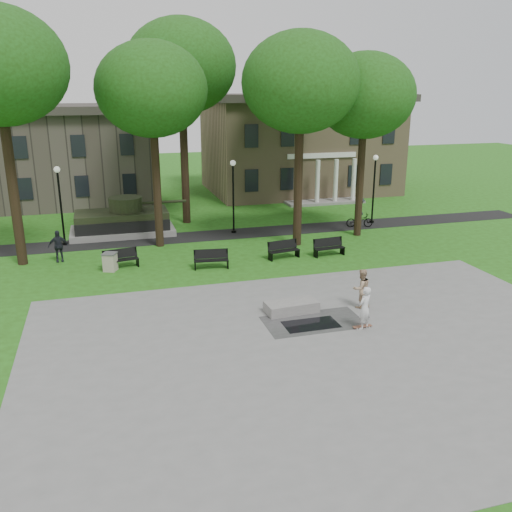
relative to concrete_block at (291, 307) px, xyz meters
The scene contains 26 objects.
ground 1.29m from the concrete_block, 75.09° to the left, with size 120.00×120.00×0.00m, color #255313.
plaza 3.80m from the concrete_block, 85.06° to the right, with size 22.00×16.00×0.02m, color gray.
footpath 13.23m from the concrete_block, 88.59° to the left, with size 44.00×2.60×0.01m, color black.
building_right 29.40m from the concrete_block, 69.23° to the left, with size 17.00×12.00×8.60m.
building_left 29.90m from the concrete_block, 111.06° to the left, with size 15.00×10.00×7.20m, color #4C443D.
tree_1 15.19m from the concrete_block, 109.59° to the left, with size 6.20×6.20×11.63m.
tree_2 13.84m from the concrete_block, 68.52° to the left, with size 6.60×6.60×12.16m.
tree_3 15.94m from the concrete_block, 52.18° to the left, with size 6.00×6.00×11.19m.
tree_4 20.06m from the concrete_block, 95.55° to the left, with size 7.20×7.20×13.50m.
tree_5 21.20m from the concrete_block, 68.94° to the left, with size 6.40×6.40×12.44m.
lamp_left 16.82m from the concrete_block, 125.57° to the left, with size 0.36×0.36×4.73m.
lamp_mid 13.79m from the concrete_block, 86.50° to the left, with size 0.36×0.36×4.73m.
lamp_right 17.51m from the concrete_block, 51.32° to the left, with size 0.36×0.36×4.73m.
tank_monument 16.42m from the concrete_block, 111.93° to the left, with size 7.45×3.40×2.40m.
puddle 1.50m from the concrete_block, 77.82° to the right, with size 2.20×1.20×0.00m, color black.
concrete_block is the anchor object (origin of this frame).
skateboard 3.14m from the concrete_block, 46.81° to the right, with size 0.78×0.20×0.07m, color brown.
skateboarder 3.27m from the concrete_block, 47.82° to the right, with size 0.63×0.42×1.74m, color silver.
friend_watching 3.11m from the concrete_block, ahead, with size 0.83×0.65×1.72m, color tan.
pedestrian_walker 14.10m from the concrete_block, 134.06° to the left, with size 1.03×0.43×1.75m, color black.
cyclist 15.75m from the concrete_block, 53.25° to the left, with size 1.91×1.13×2.04m.
park_bench_0 10.45m from the concrete_block, 129.18° to the left, with size 1.85×0.84×1.00m.
park_bench_1 7.03m from the concrete_block, 107.16° to the left, with size 1.84×0.75×1.00m.
park_bench_2 7.63m from the concrete_block, 73.65° to the left, with size 1.85×0.82×1.00m.
park_bench_3 8.57m from the concrete_block, 56.19° to the left, with size 1.83×0.68×1.00m.
trash_bin 10.55m from the concrete_block, 132.79° to the left, with size 0.87×0.87×0.96m.
Camera 1 is at (-7.61, -21.11, 9.01)m, focal length 38.00 mm.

